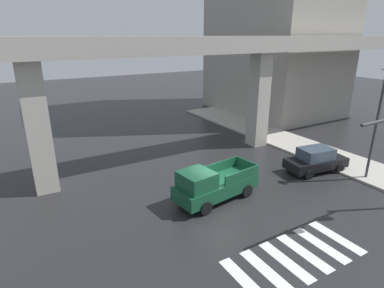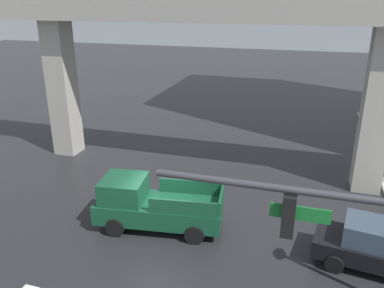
{
  "view_description": "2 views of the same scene",
  "coord_description": "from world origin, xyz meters",
  "px_view_note": "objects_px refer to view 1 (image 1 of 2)",
  "views": [
    {
      "loc": [
        -9.42,
        -13.27,
        9.02
      ],
      "look_at": [
        -0.1,
        2.68,
        2.58
      ],
      "focal_mm": 29.31,
      "sensor_mm": 36.0,
      "label": 1
    },
    {
      "loc": [
        5.21,
        -12.82,
        8.87
      ],
      "look_at": [
        0.08,
        4.15,
        2.15
      ],
      "focal_mm": 36.34,
      "sensor_mm": 36.0,
      "label": 2
    }
  ],
  "objects_px": {
    "street_lamp_near_corner": "(379,112)",
    "fire_hydrant": "(333,163)",
    "street_lamp_mid_block": "(270,90)",
    "pickup_truck": "(212,185)",
    "sedan_black": "(316,160)"
  },
  "relations": [
    {
      "from": "street_lamp_near_corner",
      "to": "fire_hydrant",
      "type": "height_order",
      "value": "street_lamp_near_corner"
    },
    {
      "from": "street_lamp_near_corner",
      "to": "street_lamp_mid_block",
      "type": "height_order",
      "value": "same"
    },
    {
      "from": "fire_hydrant",
      "to": "pickup_truck",
      "type": "bearing_deg",
      "value": 177.11
    },
    {
      "from": "sedan_black",
      "to": "street_lamp_near_corner",
      "type": "height_order",
      "value": "street_lamp_near_corner"
    },
    {
      "from": "street_lamp_near_corner",
      "to": "pickup_truck",
      "type": "bearing_deg",
      "value": 165.14
    },
    {
      "from": "sedan_black",
      "to": "fire_hydrant",
      "type": "bearing_deg",
      "value": -11.16
    },
    {
      "from": "pickup_truck",
      "to": "sedan_black",
      "type": "xyz_separation_m",
      "value": [
        8.46,
        -0.2,
        -0.14
      ]
    },
    {
      "from": "fire_hydrant",
      "to": "street_lamp_near_corner",
      "type": "bearing_deg",
      "value": -79.92
    },
    {
      "from": "sedan_black",
      "to": "street_lamp_near_corner",
      "type": "relative_size",
      "value": 0.62
    },
    {
      "from": "street_lamp_near_corner",
      "to": "street_lamp_mid_block",
      "type": "xyz_separation_m",
      "value": [
        0.0,
        9.52,
        0.0
      ]
    },
    {
      "from": "pickup_truck",
      "to": "sedan_black",
      "type": "bearing_deg",
      "value": -1.38
    },
    {
      "from": "street_lamp_near_corner",
      "to": "street_lamp_mid_block",
      "type": "distance_m",
      "value": 9.52
    },
    {
      "from": "sedan_black",
      "to": "street_lamp_near_corner",
      "type": "bearing_deg",
      "value": -53.01
    },
    {
      "from": "street_lamp_mid_block",
      "to": "sedan_black",
      "type": "bearing_deg",
      "value": -105.41
    },
    {
      "from": "pickup_truck",
      "to": "street_lamp_mid_block",
      "type": "xyz_separation_m",
      "value": [
        10.38,
        6.77,
        3.57
      ]
    }
  ]
}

